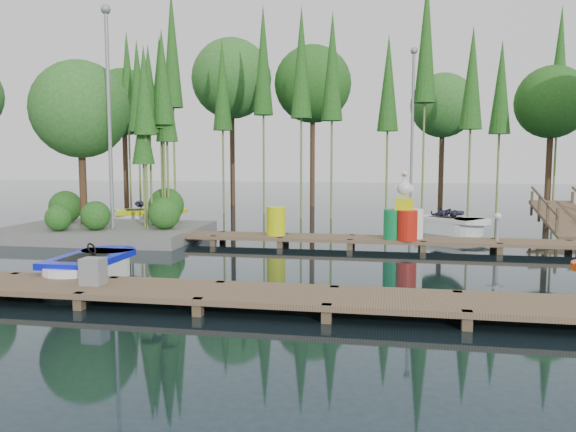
% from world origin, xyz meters
% --- Properties ---
extents(ground_plane, '(90.00, 90.00, 0.00)m').
position_xyz_m(ground_plane, '(0.00, 0.00, 0.00)').
color(ground_plane, '#1C2D35').
extents(near_dock, '(18.00, 1.50, 0.50)m').
position_xyz_m(near_dock, '(0.00, -4.50, 0.23)').
color(near_dock, brown).
rests_on(near_dock, ground).
extents(far_dock, '(15.00, 1.20, 0.50)m').
position_xyz_m(far_dock, '(1.00, 2.50, 0.23)').
color(far_dock, brown).
rests_on(far_dock, ground).
extents(island, '(6.20, 4.20, 6.75)m').
position_xyz_m(island, '(-6.30, 3.29, 3.18)').
color(island, slate).
rests_on(island, ground).
extents(tree_screen, '(34.42, 18.53, 10.31)m').
position_xyz_m(tree_screen, '(-2.04, 10.60, 6.12)').
color(tree_screen, '#4A301F').
rests_on(tree_screen, ground).
extents(lamp_island, '(0.30, 0.30, 7.25)m').
position_xyz_m(lamp_island, '(-5.50, 2.50, 4.26)').
color(lamp_island, gray).
rests_on(lamp_island, ground).
extents(lamp_rear, '(0.30, 0.30, 7.25)m').
position_xyz_m(lamp_rear, '(4.00, 11.00, 4.26)').
color(lamp_rear, gray).
rests_on(lamp_rear, ground).
extents(ramp, '(1.50, 3.94, 1.49)m').
position_xyz_m(ramp, '(9.00, 6.50, 0.59)').
color(ramp, brown).
rests_on(ramp, ground).
extents(boat_blue, '(1.22, 2.63, 0.88)m').
position_xyz_m(boat_blue, '(-3.15, -3.00, 0.25)').
color(boat_blue, white).
rests_on(boat_blue, ground).
extents(boat_yellow_far, '(3.20, 2.62, 1.47)m').
position_xyz_m(boat_yellow_far, '(-6.13, 6.49, 0.31)').
color(boat_yellow_far, white).
rests_on(boat_yellow_far, ground).
extents(boat_white_far, '(2.82, 2.66, 1.27)m').
position_xyz_m(boat_white_far, '(5.22, 6.09, 0.28)').
color(boat_white_far, white).
rests_on(boat_white_far, ground).
extents(utility_cabinet, '(0.40, 0.34, 0.49)m').
position_xyz_m(utility_cabinet, '(-2.23, -4.50, 0.54)').
color(utility_cabinet, gray).
rests_on(utility_cabinet, near_dock).
extents(yellow_barrel, '(0.57, 0.57, 0.86)m').
position_xyz_m(yellow_barrel, '(-0.23, 2.50, 0.73)').
color(yellow_barrel, '#CBDA0B').
rests_on(yellow_barrel, far_dock).
extents(drum_cluster, '(1.13, 1.03, 1.95)m').
position_xyz_m(drum_cluster, '(3.53, 2.35, 0.87)').
color(drum_cluster, '#0E7E3D').
rests_on(drum_cluster, far_dock).
extents(seagull_post, '(0.49, 0.26, 0.78)m').
position_xyz_m(seagull_post, '(6.08, 2.50, 0.83)').
color(seagull_post, gray).
rests_on(seagull_post, far_dock).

